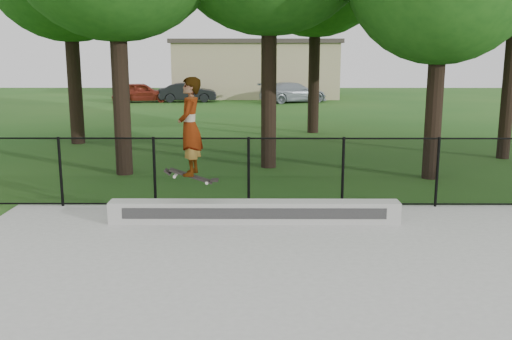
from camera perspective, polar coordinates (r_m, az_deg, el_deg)
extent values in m
cube|color=#B0B0AB|center=(11.04, -0.18, -4.20)|extent=(5.59, 0.40, 0.42)
imported|color=maroon|center=(40.03, -11.38, 7.63)|extent=(4.18, 2.34, 1.35)
imported|color=black|center=(39.74, -6.83, 7.70)|extent=(3.63, 1.60, 1.29)
imported|color=#919AA4|center=(39.20, 3.76, 7.76)|extent=(4.71, 3.48, 1.36)
cube|color=black|center=(10.79, -6.50, -0.59)|extent=(0.81, 0.23, 0.28)
imported|color=#BEE4FA|center=(10.64, -6.61, 4.32)|extent=(0.47, 0.69, 1.82)
cylinder|color=black|center=(12.79, -18.96, -0.17)|extent=(0.06, 0.06, 1.50)
cylinder|color=black|center=(12.28, -10.11, -0.18)|extent=(0.06, 0.06, 1.50)
cylinder|color=black|center=(12.08, -0.74, -0.19)|extent=(0.06, 0.06, 1.50)
cylinder|color=black|center=(12.21, 8.68, -0.20)|extent=(0.06, 0.06, 1.50)
cylinder|color=black|center=(12.66, 17.67, -0.20)|extent=(0.06, 0.06, 1.50)
cylinder|color=black|center=(12.09, 8.78, 3.14)|extent=(16.00, 0.04, 0.04)
cylinder|color=black|center=(12.37, 8.58, -3.38)|extent=(16.00, 0.04, 0.04)
cube|color=black|center=(12.21, 8.68, -0.20)|extent=(16.00, 0.01, 1.50)
cylinder|color=black|center=(15.66, 17.42, 6.52)|extent=(0.44, 0.44, 4.08)
cylinder|color=black|center=(15.89, -13.38, 8.25)|extent=(0.44, 0.44, 4.88)
cylinder|color=black|center=(16.45, 1.29, 9.08)|extent=(0.44, 0.44, 5.12)
cylinder|color=black|center=(19.55, 24.05, 8.88)|extent=(0.44, 0.44, 5.38)
cylinder|color=black|center=(21.99, -17.73, 9.04)|extent=(0.44, 0.44, 5.02)
cylinder|color=black|center=(24.04, 5.82, 10.09)|extent=(0.44, 0.44, 5.35)
cube|color=tan|center=(43.95, 0.00, 9.92)|extent=(12.00, 6.00, 4.00)
cube|color=#3F3833|center=(43.94, 0.00, 12.72)|extent=(12.40, 6.40, 0.30)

